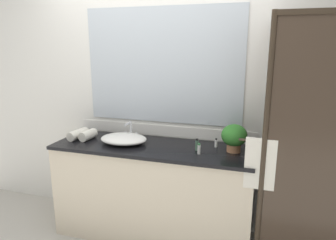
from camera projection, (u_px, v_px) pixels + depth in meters
ground_plane at (153, 234)px, 2.92m from camera, size 8.00×8.00×0.00m
wall_back_with_mirror at (164, 95)px, 2.93m from camera, size 4.40×0.06×2.60m
vanity_cabinet at (153, 191)px, 2.82m from camera, size 1.80×0.58×0.90m
shower_enclosure at (311, 154)px, 2.14m from camera, size 1.20×0.59×2.00m
sink_basin at (123, 139)px, 2.77m from camera, size 0.44×0.33×0.08m
faucet at (130, 133)px, 2.91m from camera, size 0.17×0.15×0.17m
potted_plant at (234, 136)px, 2.52m from camera, size 0.22×0.22×0.24m
amenity_bottle_body_wash at (216, 143)px, 2.66m from camera, size 0.02×0.02×0.08m
amenity_bottle_shampoo at (197, 145)px, 2.57m from camera, size 0.03×0.03×0.10m
amenity_bottle_lotion at (199, 149)px, 2.49m from camera, size 0.03×0.03×0.09m
rolled_towel_near_edge at (78, 134)px, 2.90m from camera, size 0.12×0.24×0.09m
rolled_towel_middle at (88, 135)px, 2.88m from camera, size 0.11×0.19×0.09m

